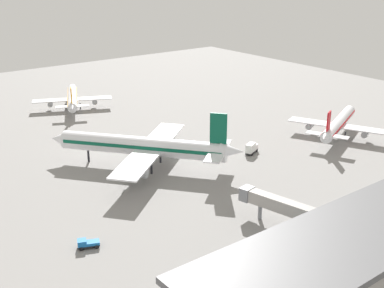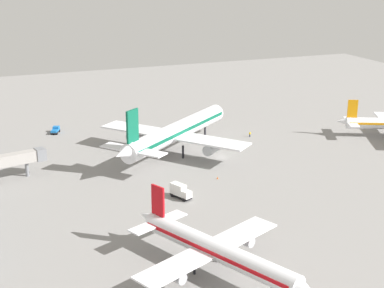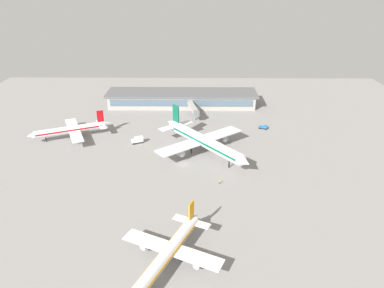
{
  "view_description": "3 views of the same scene",
  "coord_description": "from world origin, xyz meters",
  "px_view_note": "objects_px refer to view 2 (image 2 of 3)",
  "views": [
    {
      "loc": [
        -78.85,
        -124.52,
        55.04
      ],
      "look_at": [
        7.3,
        -12.49,
        4.03
      ],
      "focal_mm": 47.57,
      "sensor_mm": 36.0,
      "label": 1
    },
    {
      "loc": [
        140.2,
        -64.11,
        52.95
      ],
      "look_at": [
        -0.19,
        -9.03,
        4.73
      ],
      "focal_mm": 54.2,
      "sensor_mm": 36.0,
      "label": 2
    },
    {
      "loc": [
        -4.91,
        136.07,
        73.76
      ],
      "look_at": [
        -3.05,
        -14.09,
        3.03
      ],
      "focal_mm": 33.51,
      "sensor_mm": 36.0,
      "label": 3
    }
  ],
  "objects_px": {
    "airplane_distant": "(216,250)",
    "catering_truck": "(180,191)",
    "airplane_taxiing": "(176,132)",
    "ground_crew_worker": "(250,134)",
    "pushback_tractor": "(55,130)",
    "safety_cone_near_gate": "(217,178)"
  },
  "relations": [
    {
      "from": "airplane_distant",
      "to": "catering_truck",
      "type": "height_order",
      "value": "airplane_distant"
    },
    {
      "from": "airplane_taxiing",
      "to": "ground_crew_worker",
      "type": "distance_m",
      "value": 27.94
    },
    {
      "from": "airplane_taxiing",
      "to": "pushback_tractor",
      "type": "relative_size",
      "value": 9.91
    },
    {
      "from": "safety_cone_near_gate",
      "to": "catering_truck",
      "type": "bearing_deg",
      "value": -58.33
    },
    {
      "from": "airplane_taxiing",
      "to": "ground_crew_worker",
      "type": "xyz_separation_m",
      "value": [
        -6.11,
        26.71,
        -5.45
      ]
    },
    {
      "from": "catering_truck",
      "to": "ground_crew_worker",
      "type": "height_order",
      "value": "catering_truck"
    },
    {
      "from": "pushback_tractor",
      "to": "safety_cone_near_gate",
      "type": "relative_size",
      "value": 7.99
    },
    {
      "from": "catering_truck",
      "to": "safety_cone_near_gate",
      "type": "distance_m",
      "value": 15.33
    },
    {
      "from": "airplane_taxiing",
      "to": "safety_cone_near_gate",
      "type": "distance_m",
      "value": 24.32
    },
    {
      "from": "ground_crew_worker",
      "to": "pushback_tractor",
      "type": "bearing_deg",
      "value": -115.48
    },
    {
      "from": "airplane_distant",
      "to": "safety_cone_near_gate",
      "type": "bearing_deg",
      "value": 131.39
    },
    {
      "from": "airplane_distant",
      "to": "ground_crew_worker",
      "type": "bearing_deg",
      "value": 124.63
    },
    {
      "from": "airplane_taxiing",
      "to": "airplane_distant",
      "type": "height_order",
      "value": "airplane_taxiing"
    },
    {
      "from": "ground_crew_worker",
      "to": "safety_cone_near_gate",
      "type": "xyz_separation_m",
      "value": [
        29.53,
        -24.09,
        -0.55
      ]
    },
    {
      "from": "airplane_distant",
      "to": "safety_cone_near_gate",
      "type": "height_order",
      "value": "airplane_distant"
    },
    {
      "from": "airplane_distant",
      "to": "ground_crew_worker",
      "type": "distance_m",
      "value": 83.38
    },
    {
      "from": "pushback_tractor",
      "to": "catering_truck",
      "type": "distance_m",
      "value": 66.77
    },
    {
      "from": "airplane_taxiing",
      "to": "catering_truck",
      "type": "relative_size",
      "value": 8.06
    },
    {
      "from": "airplane_taxiing",
      "to": "ground_crew_worker",
      "type": "height_order",
      "value": "airplane_taxiing"
    },
    {
      "from": "airplane_distant",
      "to": "pushback_tractor",
      "type": "xyz_separation_m",
      "value": [
        -97.89,
        -12.88,
        -3.5
      ]
    },
    {
      "from": "airplane_distant",
      "to": "safety_cone_near_gate",
      "type": "distance_m",
      "value": 46.09
    },
    {
      "from": "airplane_taxiing",
      "to": "airplane_distant",
      "type": "relative_size",
      "value": 1.25
    }
  ]
}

